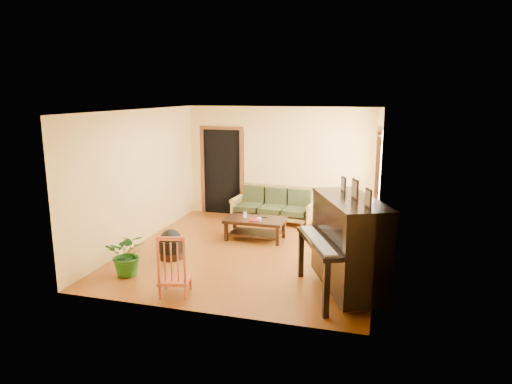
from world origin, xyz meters
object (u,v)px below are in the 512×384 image
(piano, at_px, (349,247))
(potted_plant, at_px, (128,254))
(footstool, at_px, (171,248))
(red_chair, at_px, (174,264))
(ceramic_crock, at_px, (355,220))
(coffee_table, at_px, (255,229))
(sofa, at_px, (273,205))
(armchair, at_px, (348,234))

(piano, bearing_deg, potted_plant, 160.70)
(potted_plant, bearing_deg, footstool, 69.12)
(red_chair, relative_size, ceramic_crock, 3.60)
(coffee_table, relative_size, red_chair, 1.27)
(red_chair, relative_size, potted_plant, 1.29)
(footstool, bearing_deg, potted_plant, -110.88)
(coffee_table, xyz_separation_m, potted_plant, (-1.47, -2.33, 0.15))
(potted_plant, bearing_deg, ceramic_crock, 49.15)
(sofa, height_order, ceramic_crock, sofa)
(ceramic_crock, bearing_deg, coffee_table, -140.51)
(sofa, distance_m, potted_plant, 3.98)
(coffee_table, relative_size, piano, 0.73)
(coffee_table, height_order, potted_plant, potted_plant)
(piano, bearing_deg, sofa, 96.12)
(sofa, relative_size, ceramic_crock, 7.18)
(coffee_table, bearing_deg, potted_plant, -122.30)
(coffee_table, distance_m, potted_plant, 2.76)
(piano, bearing_deg, footstool, 145.58)
(armchair, relative_size, red_chair, 1.00)
(sofa, height_order, coffee_table, sofa)
(armchair, xyz_separation_m, potted_plant, (-3.36, -1.67, -0.11))
(ceramic_crock, xyz_separation_m, potted_plant, (-3.36, -3.88, 0.23))
(ceramic_crock, bearing_deg, red_chair, -118.06)
(footstool, relative_size, red_chair, 0.45)
(sofa, xyz_separation_m, piano, (1.96, -3.41, 0.32))
(armchair, bearing_deg, potted_plant, -166.99)
(piano, distance_m, ceramic_crock, 3.66)
(footstool, xyz_separation_m, red_chair, (0.72, -1.32, 0.27))
(sofa, relative_size, potted_plant, 2.57)
(piano, height_order, footstool, piano)
(armchair, distance_m, potted_plant, 3.75)
(coffee_table, height_order, armchair, armchair)
(red_chair, bearing_deg, ceramic_crock, 48.80)
(coffee_table, bearing_deg, red_chair, -98.75)
(red_chair, bearing_deg, piano, 3.58)
(piano, relative_size, potted_plant, 2.24)
(ceramic_crock, bearing_deg, armchair, -90.04)
(footstool, height_order, potted_plant, potted_plant)
(piano, xyz_separation_m, potted_plant, (-3.47, -0.27, -0.36))
(armchair, height_order, footstool, armchair)
(sofa, xyz_separation_m, footstool, (-1.18, -2.83, -0.20))
(sofa, distance_m, red_chair, 4.17)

